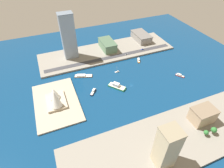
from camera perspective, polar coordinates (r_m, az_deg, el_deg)
The scene contains 21 objects.
ground_plane at distance 267.23m, azimuth 6.05°, elevation -0.26°, with size 440.00×440.00×0.00m, color navy.
quay_west at distance 214.73m, azimuth 18.42°, elevation -16.03°, with size 70.00×240.00×2.81m, color gray.
quay_east at distance 339.13m, azimuth -1.53°, elevation 10.02°, with size 70.00×240.00×2.81m, color gray.
peninsula_point at distance 249.60m, azimuth -16.87°, elevation -5.49°, with size 85.94×54.83×2.00m, color #A89E89.
road_strip at distance 320.65m, azimuth -0.09°, elevation 8.38°, with size 9.19×228.00×0.15m, color #38383D.
patrol_launch_navy at distance 254.23m, azimuth -5.88°, elevation -2.39°, with size 13.84×11.80×3.61m.
ferry_green_doubledeck at distance 260.07m, azimuth 1.50°, elevation -0.66°, with size 24.86×22.54×7.26m.
barge_flat_brown at distance 283.90m, azimuth -9.08°, elevation 2.56°, with size 15.88×27.63×3.26m.
sailboat_small_white at distance 289.37m, azimuth 1.60°, elevation 3.87°, with size 2.54×7.84×11.73m.
water_taxi_orange at distance 317.81m, azimuth 8.27°, elevation 7.33°, with size 13.37×8.12×4.12m.
tugboat_red at distance 299.26m, azimuth 20.33°, elevation 2.53°, with size 12.46×10.44×3.76m.
apartment_midrise_tan at distance 234.70m, azimuth 26.36°, elevation -8.62°, with size 19.12×27.16×17.96m.
office_block_beige at distance 176.22m, azimuth 16.60°, elevation -18.45°, with size 16.43×17.55×48.83m.
carpark_squat_concrete at distance 378.90m, azimuth 9.05°, elevation 14.38°, with size 45.78×25.71×13.14m.
tower_tall_glass at distance 312.63m, azimuth -13.43°, elevation 14.23°, with size 16.35×23.17×75.02m.
terminal_long_green at distance 341.86m, azimuth -1.41°, elevation 12.06°, with size 41.94×22.84×15.45m.
sedan_silver at distance 327.82m, azimuth 4.54°, elevation 9.20°, with size 1.90×4.65×1.53m.
hatchback_blue at distance 346.46m, azimuth 9.46°, elevation 10.62°, with size 2.05×4.74×1.54m.
traffic_light_waterfront at distance 306.98m, azimuth -4.04°, elevation 7.60°, with size 0.36×0.36×6.50m.
opera_landmark at distance 241.29m, azimuth -17.25°, elevation -4.14°, with size 34.04×24.10×24.92m.
park_tree_cluster at distance 231.61m, azimuth 28.33°, elevation -11.49°, with size 19.51×21.70×9.43m.
Camera 1 is at (-175.48, 101.93, 173.86)m, focal length 29.39 mm.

